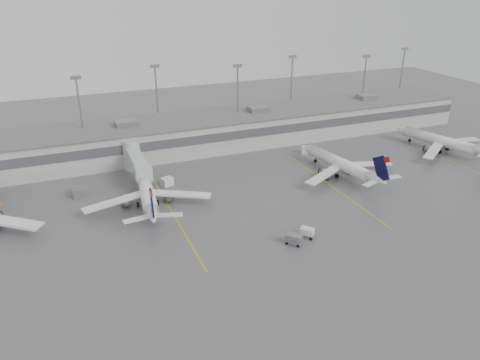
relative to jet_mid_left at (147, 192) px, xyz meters
name	(u,v)px	position (x,y,z in m)	size (l,w,h in m)	color
ground	(319,261)	(21.17, -30.13, -2.82)	(260.00, 260.00, 0.00)	#565659
terminal	(205,132)	(21.17, 27.85, 1.35)	(152.00, 17.00, 9.45)	#A1A09C
light_masts	(197,97)	(21.17, 33.62, 9.21)	(142.40, 8.00, 20.60)	gray
jet_bridge_right	(135,159)	(0.67, 15.59, 1.05)	(4.00, 17.20, 7.00)	#AAADB0
stand_markings	(258,200)	(21.17, -6.13, -2.81)	(105.25, 40.00, 0.01)	gold
jet_mid_left	(147,192)	(0.00, 0.00, 0.00)	(24.89, 28.03, 9.08)	silver
jet_mid_right	(343,164)	(43.89, -2.04, -0.07)	(24.17, 27.28, 8.86)	silver
jet_far_right	(443,141)	(76.63, 1.70, -0.07)	(23.43, 26.64, 8.85)	silver
baggage_tug	(307,234)	(23.17, -22.77, -2.15)	(3.00, 3.07, 1.72)	silver
baggage_cart	(294,239)	(19.97, -23.97, -1.89)	(3.03, 3.11, 1.78)	slate
gse_uld_b	(167,182)	(5.80, 7.60, -1.94)	(2.49, 1.66, 1.76)	silver
gse_uld_c	(307,150)	(43.52, 13.51, -1.92)	(2.55, 1.70, 1.81)	silver
gse_loader	(77,192)	(-12.69, 9.16, -1.90)	(1.85, 2.95, 1.85)	slate
cone_a	(1,203)	(-27.14, 11.11, -2.49)	(0.42, 0.42, 0.67)	orange
cone_b	(134,196)	(-2.01, 3.97, -2.42)	(0.50, 0.50, 0.79)	orange
cone_c	(306,176)	(35.89, 0.36, -2.49)	(0.41, 0.41, 0.65)	orange
cone_d	(408,146)	(70.67, 7.43, -2.49)	(0.42, 0.42, 0.67)	orange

